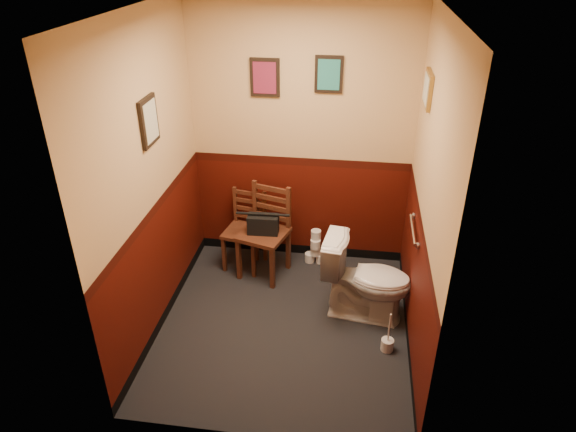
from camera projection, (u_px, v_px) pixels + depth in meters
The scene contains 17 objects.
floor at pixel (284, 324), 4.70m from camera, with size 2.20×2.40×0.00m, color black.
ceiling at pixel (283, 10), 3.39m from camera, with size 2.20×2.40×0.00m, color silver.
wall_back at pixel (301, 139), 5.08m from camera, with size 2.20×2.70×0.00m, color #3F0C06.
wall_front at pixel (254, 283), 3.01m from camera, with size 2.20×2.70×0.00m, color #3F0C06.
wall_left at pixel (150, 184), 4.18m from camera, with size 2.40×2.70×0.00m, color #3F0C06.
wall_right at pixel (426, 201), 3.91m from camera, with size 2.40×2.70×0.00m, color #3F0C06.
grab_bar at pixel (413, 230), 4.32m from camera, with size 0.05×0.56×0.06m.
framed_print_back_a at pixel (265, 78), 4.81m from camera, with size 0.28×0.04×0.36m.
framed_print_back_b at pixel (329, 74), 4.72m from camera, with size 0.26×0.04×0.34m.
framed_print_left at pixel (149, 121), 4.02m from camera, with size 0.04×0.30×0.38m.
framed_print_right at pixel (428, 89), 4.09m from camera, with size 0.04×0.34×0.28m.
toilet at pixel (367, 280), 4.64m from camera, with size 0.45×0.80×0.79m, color white.
toilet_brush at pixel (387, 344), 4.39m from camera, with size 0.11×0.11×0.39m.
chair_left at pixel (246, 230), 5.37m from camera, with size 0.45×0.45×0.83m.
chair_right at pixel (265, 232), 5.21m from camera, with size 0.55×0.55×0.95m.
handbag at pixel (263, 224), 5.12m from camera, with size 0.31×0.16×0.22m.
tp_stack at pixel (315, 249), 5.50m from camera, with size 0.23×0.14×0.39m.
Camera 1 is at (0.54, -3.58, 3.16)m, focal length 32.00 mm.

